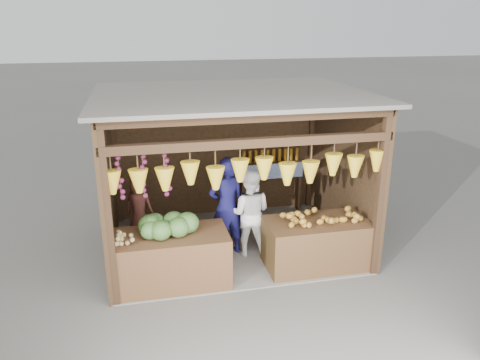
# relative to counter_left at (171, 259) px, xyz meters

# --- Properties ---
(ground) EXTENTS (80.00, 80.00, 0.00)m
(ground) POSITION_rel_counter_left_xyz_m (1.13, 1.05, -0.40)
(ground) COLOR #514F49
(ground) RESTS_ON ground
(stall_structure) EXTENTS (4.30, 3.30, 2.66)m
(stall_structure) POSITION_rel_counter_left_xyz_m (1.10, 1.01, 1.27)
(stall_structure) COLOR slate
(stall_structure) RESTS_ON ground
(back_shelf) EXTENTS (1.25, 0.32, 1.32)m
(back_shelf) POSITION_rel_counter_left_xyz_m (2.18, 2.34, 0.47)
(back_shelf) COLOR #382314
(back_shelf) RESTS_ON ground
(counter_left) EXTENTS (1.69, 0.85, 0.80)m
(counter_left) POSITION_rel_counter_left_xyz_m (0.00, 0.00, 0.00)
(counter_left) COLOR #4F331A
(counter_left) RESTS_ON ground
(counter_right) EXTENTS (1.60, 0.85, 0.77)m
(counter_right) POSITION_rel_counter_left_xyz_m (2.28, 0.04, -0.01)
(counter_right) COLOR #453117
(counter_right) RESTS_ON ground
(stool) EXTENTS (0.29, 0.29, 0.27)m
(stool) POSITION_rel_counter_left_xyz_m (-0.42, 1.25, -0.26)
(stool) COLOR black
(stool) RESTS_ON ground
(man_standing) EXTENTS (0.69, 0.52, 1.70)m
(man_standing) POSITION_rel_counter_left_xyz_m (0.99, 0.75, 0.45)
(man_standing) COLOR #141246
(man_standing) RESTS_ON ground
(woman_standing) EXTENTS (0.87, 0.78, 1.49)m
(woman_standing) POSITION_rel_counter_left_xyz_m (1.35, 0.67, 0.34)
(woman_standing) COLOR white
(woman_standing) RESTS_ON ground
(vendor_seated) EXTENTS (0.59, 0.51, 1.01)m
(vendor_seated) POSITION_rel_counter_left_xyz_m (-0.42, 1.25, 0.38)
(vendor_seated) COLOR #542921
(vendor_seated) RESTS_ON stool
(melon_pile) EXTENTS (1.00, 0.50, 0.32)m
(melon_pile) POSITION_rel_counter_left_xyz_m (-0.08, 0.00, 0.56)
(melon_pile) COLOR #124614
(melon_pile) RESTS_ON counter_left
(tanfruit_pile) EXTENTS (0.34, 0.40, 0.13)m
(tanfruit_pile) POSITION_rel_counter_left_xyz_m (-0.65, -0.09, 0.46)
(tanfruit_pile) COLOR tan
(tanfruit_pile) RESTS_ON counter_left
(mango_pile) EXTENTS (1.40, 0.64, 0.22)m
(mango_pile) POSITION_rel_counter_left_xyz_m (2.32, 0.03, 0.49)
(mango_pile) COLOR #BB4419
(mango_pile) RESTS_ON counter_right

